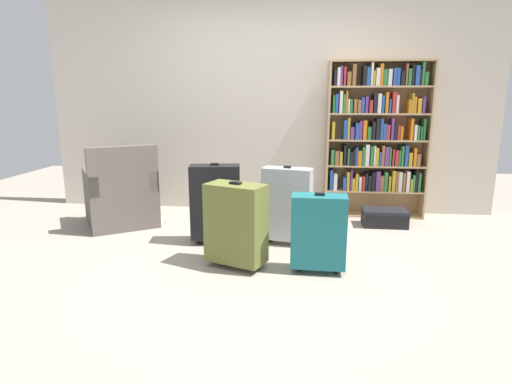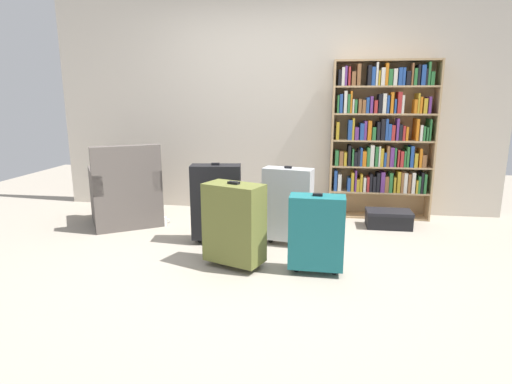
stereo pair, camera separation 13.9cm
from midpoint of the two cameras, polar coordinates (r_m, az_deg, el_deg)
name	(u,v)px [view 2 (the right image)]	position (r m, az deg, el deg)	size (l,w,h in m)	color
ground_plane	(250,262)	(3.61, 0.24, -9.58)	(9.47, 9.47, 0.00)	#9E9384
back_wall	(273,105)	(5.14, 3.15, 11.92)	(5.41, 0.10, 2.60)	beige
bookshelf	(381,136)	(5.00, 17.65, 7.37)	(1.14, 0.27, 1.79)	tan
armchair	(126,196)	(4.80, -16.70, -0.50)	(0.97, 0.97, 0.90)	#59514C
mug	(163,221)	(4.69, -11.78, -3.95)	(0.12, 0.08, 0.10)	white
storage_box	(389,218)	(4.76, 18.57, -3.47)	(0.48, 0.29, 0.19)	black
suitcase_silver	(288,204)	(3.93, 5.37, -1.72)	(0.49, 0.27, 0.76)	#B7BABF
suitcase_olive	(234,223)	(3.41, -1.85, -4.29)	(0.54, 0.41, 0.72)	brown
suitcase_teal	(316,232)	(3.33, 9.50, -5.46)	(0.44, 0.22, 0.66)	#19666B
suitcase_black	(216,202)	(3.98, -4.49, -1.37)	(0.49, 0.27, 0.78)	black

